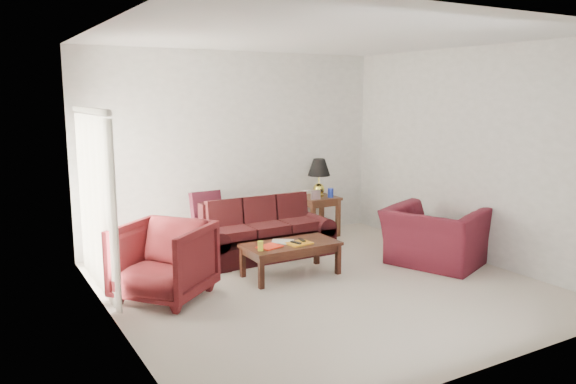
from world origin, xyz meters
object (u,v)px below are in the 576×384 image
object	(u,v)px
floor_lamp	(100,216)
sofa	(264,230)
end_table	(317,216)
coffee_table	(291,259)
armchair_left	(164,261)
armchair_right	(434,237)

from	to	relation	value
floor_lamp	sofa	bearing A→B (deg)	-17.99
end_table	coffee_table	world-z (taller)	end_table
sofa	armchair_left	world-z (taller)	armchair_left
end_table	floor_lamp	size ratio (longest dim) A/B	0.46
sofa	end_table	world-z (taller)	sofa
floor_lamp	armchair_right	size ratio (longest dim) A/B	1.17
floor_lamp	coffee_table	xyz separation A→B (m)	(2.06, -1.62, -0.50)
end_table	armchair_right	bearing A→B (deg)	-77.54
end_table	floor_lamp	world-z (taller)	floor_lamp
end_table	armchair_left	world-z (taller)	armchair_left
armchair_right	sofa	bearing A→B (deg)	28.73
floor_lamp	armchair_left	xyz separation A→B (m)	(0.36, -1.61, -0.27)
coffee_table	armchair_right	bearing A→B (deg)	-38.91
floor_lamp	coffee_table	distance (m)	2.67
end_table	coffee_table	size ratio (longest dim) A/B	0.53
sofa	armchair_right	xyz separation A→B (m)	(1.86, -1.52, -0.01)
armchair_right	coffee_table	world-z (taller)	armchair_right
end_table	floor_lamp	xyz separation A→B (m)	(-3.52, 0.01, 0.39)
armchair_right	end_table	bearing A→B (deg)	-9.63
armchair_left	coffee_table	world-z (taller)	armchair_left
armchair_left	armchair_right	world-z (taller)	armchair_left
armchair_left	armchair_right	xyz separation A→B (m)	(3.65, -0.61, -0.05)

